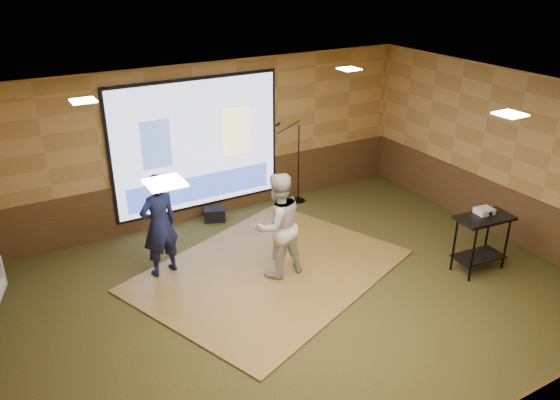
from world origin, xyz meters
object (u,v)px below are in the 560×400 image
dance_floor (270,270)px  av_table (482,233)px  player_right (278,225)px  projector (484,211)px  player_left (159,225)px  duffel_bag (215,215)px  projector_screen (198,146)px  mic_stand (296,180)px

dance_floor → av_table: bearing=-28.8°
player_right → projector: player_right is taller
player_left → duffel_bag: size_ratio=4.26×
projector_screen → player_right: projector_screen is taller
av_table → duffel_bag: av_table is taller
projector_screen → dance_floor: bearing=-85.6°
projector → av_table: bearing=-124.0°
av_table → mic_stand: 3.98m
dance_floor → player_right: (0.06, -0.16, 0.88)m
mic_stand → duffel_bag: (-1.84, 0.02, -0.37)m
player_right → projector_screen: bearing=-88.5°
player_left → player_right: (1.60, -0.95, 0.01)m
projector_screen → mic_stand: size_ratio=1.86×
dance_floor → player_right: player_right is taller
av_table → projector: bearing=49.7°
projector_screen → projector: bearing=-50.8°
av_table → mic_stand: bearing=107.4°
mic_stand → duffel_bag: 1.87m
player_right → projector: 3.32m
dance_floor → projector: size_ratio=14.90×
player_right → av_table: 3.30m
duffel_bag → projector_screen: bearing=121.0°
projector → mic_stand: size_ratio=0.15×
projector_screen → player_right: 2.67m
dance_floor → av_table: av_table is taller
player_right → mic_stand: mic_stand is taller
projector_screen → mic_stand: 2.24m
projector_screen → dance_floor: (0.19, -2.43, -1.46)m
projector_screen → player_left: bearing=-129.5°
player_right → mic_stand: size_ratio=0.97×
av_table → projector: 0.36m
projector_screen → player_right: size_ratio=1.92×
projector → duffel_bag: 4.93m
player_left → projector_screen: bearing=-141.6°
duffel_bag → player_left: bearing=-137.7°
player_left → av_table: bearing=139.6°
projector_screen → duffel_bag: bearing=-59.0°
duffel_bag → projector: bearing=-50.2°
player_right → av_table: player_right is taller
av_table → duffel_bag: 4.90m
player_right → duffel_bag: bearing=-91.8°
dance_floor → projector_screen: bearing=94.4°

